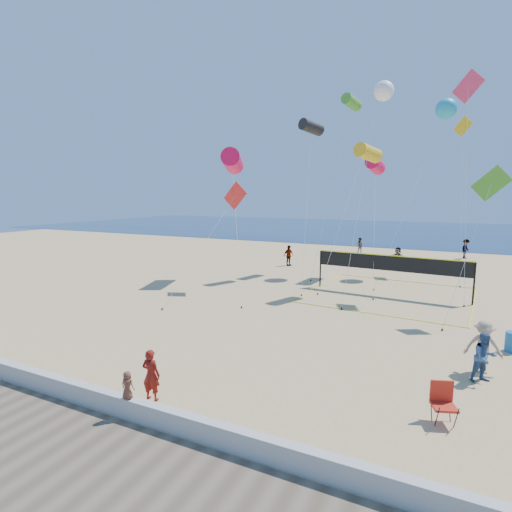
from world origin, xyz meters
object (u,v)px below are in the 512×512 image
at_px(woman, 151,375).
at_px(trash_barrel, 512,342).
at_px(camp_chair, 443,400).
at_px(volleyball_net, 390,268).

bearing_deg(woman, trash_barrel, -145.12).
xyz_separation_m(woman, camp_chair, (7.93, 2.54, -0.16)).
xyz_separation_m(camp_chair, trash_barrel, (2.39, 6.65, -0.24)).
xyz_separation_m(trash_barrel, volleyball_net, (-5.64, 7.32, 1.32)).
height_order(camp_chair, trash_barrel, camp_chair).
height_order(woman, volleyball_net, volleyball_net).
distance_m(trash_barrel, volleyball_net, 9.33).
height_order(woman, camp_chair, woman).
relative_size(trash_barrel, volleyball_net, 0.08).
bearing_deg(camp_chair, volleyball_net, 82.98).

